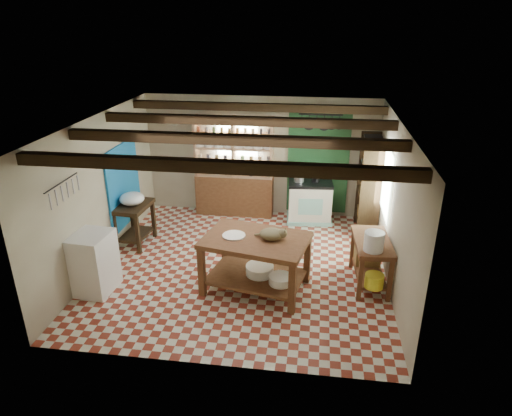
# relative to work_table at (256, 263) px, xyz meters

# --- Properties ---
(floor) EXTENTS (5.00, 5.00, 0.02)m
(floor) POSITION_rel_work_table_xyz_m (-0.33, 0.65, -0.47)
(floor) COLOR maroon
(floor) RESTS_ON ground
(ceiling) EXTENTS (5.00, 5.00, 0.02)m
(ceiling) POSITION_rel_work_table_xyz_m (-0.33, 0.65, 2.14)
(ceiling) COLOR #4B4B51
(ceiling) RESTS_ON wall_back
(wall_back) EXTENTS (5.00, 0.04, 2.60)m
(wall_back) POSITION_rel_work_table_xyz_m (-0.33, 3.15, 0.84)
(wall_back) COLOR #BFB59A
(wall_back) RESTS_ON floor
(wall_front) EXTENTS (5.00, 0.04, 2.60)m
(wall_front) POSITION_rel_work_table_xyz_m (-0.33, -1.85, 0.84)
(wall_front) COLOR #BFB59A
(wall_front) RESTS_ON floor
(wall_left) EXTENTS (0.04, 5.00, 2.60)m
(wall_left) POSITION_rel_work_table_xyz_m (-2.83, 0.65, 0.84)
(wall_left) COLOR #BFB59A
(wall_left) RESTS_ON floor
(wall_right) EXTENTS (0.04, 5.00, 2.60)m
(wall_right) POSITION_rel_work_table_xyz_m (2.17, 0.65, 0.84)
(wall_right) COLOR #BFB59A
(wall_right) RESTS_ON floor
(ceiling_beams) EXTENTS (5.00, 3.80, 0.15)m
(ceiling_beams) POSITION_rel_work_table_xyz_m (-0.33, 0.65, 2.02)
(ceiling_beams) COLOR #312011
(ceiling_beams) RESTS_ON ceiling
(blue_wall_patch) EXTENTS (0.04, 1.40, 1.60)m
(blue_wall_patch) POSITION_rel_work_table_xyz_m (-2.80, 1.55, 0.64)
(blue_wall_patch) COLOR #1871B8
(blue_wall_patch) RESTS_ON wall_left
(green_wall_patch) EXTENTS (1.30, 0.04, 2.30)m
(green_wall_patch) POSITION_rel_work_table_xyz_m (0.92, 3.12, 0.79)
(green_wall_patch) COLOR #1F4F28
(green_wall_patch) RESTS_ON wall_back
(window_back) EXTENTS (0.90, 0.02, 0.80)m
(window_back) POSITION_rel_work_table_xyz_m (-0.83, 3.13, 1.24)
(window_back) COLOR silver
(window_back) RESTS_ON wall_back
(window_right) EXTENTS (0.02, 1.30, 1.20)m
(window_right) POSITION_rel_work_table_xyz_m (2.15, 1.65, 0.94)
(window_right) COLOR silver
(window_right) RESTS_ON wall_right
(utensil_rail) EXTENTS (0.06, 0.90, 0.28)m
(utensil_rail) POSITION_rel_work_table_xyz_m (-2.77, -0.55, 1.32)
(utensil_rail) COLOR black
(utensil_rail) RESTS_ON wall_left
(pot_rack) EXTENTS (0.86, 0.12, 0.36)m
(pot_rack) POSITION_rel_work_table_xyz_m (0.92, 2.70, 1.72)
(pot_rack) COLOR black
(pot_rack) RESTS_ON ceiling
(shelving_unit) EXTENTS (1.70, 0.34, 2.20)m
(shelving_unit) POSITION_rel_work_table_xyz_m (-0.88, 2.96, 0.64)
(shelving_unit) COLOR tan
(shelving_unit) RESTS_ON floor
(tall_rack) EXTENTS (0.40, 0.86, 2.00)m
(tall_rack) POSITION_rel_work_table_xyz_m (1.95, 2.45, 0.54)
(tall_rack) COLOR #312011
(tall_rack) RESTS_ON floor
(work_table) EXTENTS (1.80, 1.38, 0.91)m
(work_table) POSITION_rel_work_table_xyz_m (0.00, 0.00, 0.00)
(work_table) COLOR brown
(work_table) RESTS_ON floor
(stove) EXTENTS (0.96, 0.69, 0.90)m
(stove) POSITION_rel_work_table_xyz_m (0.78, 2.80, -0.01)
(stove) COLOR silver
(stove) RESTS_ON floor
(prep_table) EXTENTS (0.62, 0.86, 0.83)m
(prep_table) POSITION_rel_work_table_xyz_m (-2.53, 1.25, -0.04)
(prep_table) COLOR #312011
(prep_table) RESTS_ON floor
(white_cabinet) EXTENTS (0.61, 0.71, 0.99)m
(white_cabinet) POSITION_rel_work_table_xyz_m (-2.55, -0.40, 0.04)
(white_cabinet) COLOR white
(white_cabinet) RESTS_ON floor
(right_counter) EXTENTS (0.63, 1.16, 0.80)m
(right_counter) POSITION_rel_work_table_xyz_m (1.85, 0.41, -0.05)
(right_counter) COLOR brown
(right_counter) RESTS_ON floor
(cat) EXTENTS (0.40, 0.31, 0.18)m
(cat) POSITION_rel_work_table_xyz_m (0.25, -0.00, 0.55)
(cat) COLOR #938355
(cat) RESTS_ON work_table
(steel_tray) EXTENTS (0.44, 0.44, 0.02)m
(steel_tray) POSITION_rel_work_table_xyz_m (-0.35, 0.02, 0.47)
(steel_tray) COLOR #B9B7C0
(steel_tray) RESTS_ON work_table
(basin_large) EXTENTS (0.54, 0.54, 0.16)m
(basin_large) POSITION_rel_work_table_xyz_m (0.06, 0.04, -0.14)
(basin_large) COLOR white
(basin_large) RESTS_ON work_table
(basin_small) EXTENTS (0.44, 0.44, 0.13)m
(basin_small) POSITION_rel_work_table_xyz_m (0.42, -0.19, -0.15)
(basin_small) COLOR white
(basin_small) RESTS_ON work_table
(kettle_left) EXTENTS (0.23, 0.23, 0.24)m
(kettle_left) POSITION_rel_work_table_xyz_m (0.53, 2.78, 0.56)
(kettle_left) COLOR #B9B7C0
(kettle_left) RESTS_ON stove
(kettle_right) EXTENTS (0.18, 0.18, 0.21)m
(kettle_right) POSITION_rel_work_table_xyz_m (0.88, 2.81, 0.54)
(kettle_right) COLOR black
(kettle_right) RESTS_ON stove
(enamel_bowl) EXTENTS (0.50, 0.50, 0.23)m
(enamel_bowl) POSITION_rel_work_table_xyz_m (-2.53, 1.25, 0.49)
(enamel_bowl) COLOR white
(enamel_bowl) RESTS_ON prep_table
(white_bucket) EXTENTS (0.32, 0.32, 0.31)m
(white_bucket) POSITION_rel_work_table_xyz_m (1.82, 0.05, 0.50)
(white_bucket) COLOR white
(white_bucket) RESTS_ON right_counter
(wicker_basket) EXTENTS (0.43, 0.35, 0.29)m
(wicker_basket) POSITION_rel_work_table_xyz_m (1.83, 0.70, -0.10)
(wicker_basket) COLOR olive
(wicker_basket) RESTS_ON right_counter
(yellow_tub) EXTENTS (0.31, 0.31, 0.22)m
(yellow_tub) POSITION_rel_work_table_xyz_m (1.87, -0.04, -0.14)
(yellow_tub) COLOR yellow
(yellow_tub) RESTS_ON right_counter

